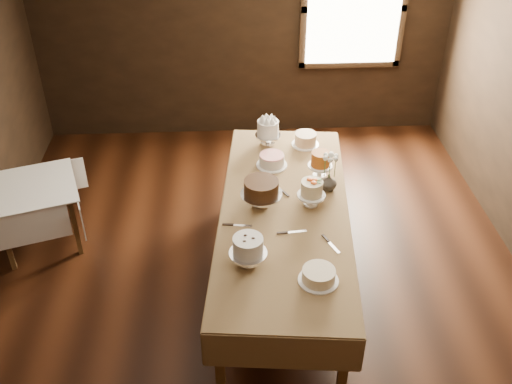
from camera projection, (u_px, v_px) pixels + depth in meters
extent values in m
cube|color=black|center=(257.00, 291.00, 5.24)|extent=(5.00, 6.00, 0.01)
cube|color=black|center=(243.00, 26.00, 6.89)|extent=(5.00, 0.02, 2.80)
cube|color=#FFEABF|center=(354.00, 9.00, 6.79)|extent=(1.10, 0.05, 1.30)
cube|color=#4F361D|center=(220.00, 367.00, 4.09)|extent=(0.07, 0.07, 0.77)
cube|color=#4F361D|center=(243.00, 172.00, 6.15)|extent=(0.07, 0.07, 0.77)
cube|color=#4F361D|center=(343.00, 371.00, 4.05)|extent=(0.07, 0.07, 0.77)
cube|color=#4F361D|center=(325.00, 174.00, 6.11)|extent=(0.07, 0.07, 0.77)
cube|color=#4F361D|center=(284.00, 213.00, 4.86)|extent=(1.26, 2.74, 0.04)
cube|color=olive|center=(284.00, 210.00, 4.84)|extent=(1.32, 2.80, 0.01)
cube|color=#4F361D|center=(7.00, 243.00, 5.31)|extent=(0.06, 0.06, 0.61)
cube|color=#4F361D|center=(5.00, 206.00, 5.78)|extent=(0.06, 0.06, 0.61)
cube|color=#4F361D|center=(76.00, 228.00, 5.49)|extent=(0.06, 0.06, 0.61)
cube|color=#4F361D|center=(68.00, 193.00, 5.96)|extent=(0.06, 0.06, 0.61)
cube|color=#4F361D|center=(32.00, 189.00, 5.45)|extent=(0.90, 0.90, 0.04)
cube|color=white|center=(31.00, 187.00, 5.44)|extent=(1.00, 1.00, 0.01)
cylinder|color=silver|center=(268.00, 139.00, 5.69)|extent=(0.25, 0.25, 0.12)
cylinder|color=silver|center=(268.00, 127.00, 5.62)|extent=(0.26, 0.26, 0.15)
cylinder|color=white|center=(305.00, 144.00, 5.71)|extent=(0.27, 0.27, 0.01)
cylinder|color=beige|center=(306.00, 139.00, 5.68)|extent=(0.29, 0.29, 0.12)
cylinder|color=white|center=(272.00, 165.00, 5.40)|extent=(0.29, 0.29, 0.01)
cylinder|color=silver|center=(272.00, 160.00, 5.37)|extent=(0.26, 0.26, 0.10)
cylinder|color=white|center=(320.00, 170.00, 5.23)|extent=(0.22, 0.22, 0.13)
cylinder|color=#B55A19|center=(321.00, 158.00, 5.15)|extent=(0.24, 0.24, 0.13)
cylinder|color=silver|center=(261.00, 199.00, 4.86)|extent=(0.35, 0.35, 0.13)
cylinder|color=#371D0B|center=(261.00, 186.00, 4.79)|extent=(0.38, 0.38, 0.12)
cylinder|color=white|center=(311.00, 199.00, 4.87)|extent=(0.24, 0.24, 0.12)
cylinder|color=beige|center=(312.00, 187.00, 4.80)|extent=(0.18, 0.18, 0.13)
cylinder|color=silver|center=(248.00, 258.00, 4.25)|extent=(0.28, 0.28, 0.13)
cylinder|color=silver|center=(248.00, 244.00, 4.18)|extent=(0.30, 0.30, 0.13)
cylinder|color=white|center=(318.00, 280.00, 4.14)|extent=(0.29, 0.29, 0.01)
cylinder|color=beige|center=(319.00, 275.00, 4.11)|extent=(0.27, 0.27, 0.09)
cube|color=silver|center=(297.00, 231.00, 4.60)|extent=(0.24, 0.05, 0.01)
cube|color=silver|center=(334.00, 247.00, 4.44)|extent=(0.12, 0.23, 0.01)
cube|color=silver|center=(278.00, 187.00, 5.10)|extent=(0.14, 0.22, 0.01)
cube|color=silver|center=(318.00, 190.00, 5.07)|extent=(0.19, 0.19, 0.01)
cube|color=silver|center=(243.00, 225.00, 4.66)|extent=(0.24, 0.06, 0.01)
imported|color=#2D2823|center=(329.00, 182.00, 5.04)|extent=(0.17, 0.17, 0.15)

